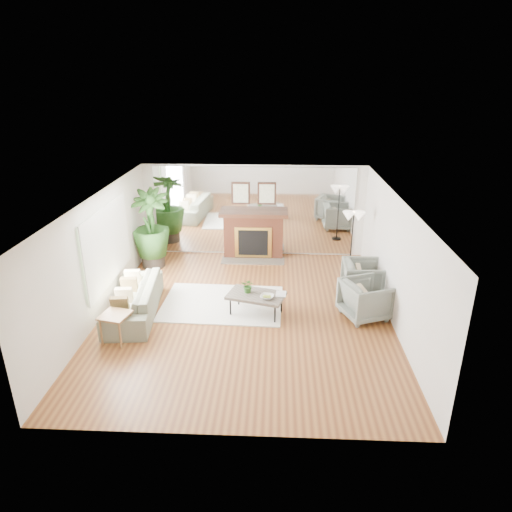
{
  "coord_description": "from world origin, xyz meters",
  "views": [
    {
      "loc": [
        0.62,
        -8.49,
        4.72
      ],
      "look_at": [
        0.19,
        0.6,
        1.08
      ],
      "focal_mm": 32.0,
      "sensor_mm": 36.0,
      "label": 1
    }
  ],
  "objects_px": {
    "armchair_front": "(365,299)",
    "sofa": "(134,299)",
    "side_table": "(115,319)",
    "armchair_back": "(363,278)",
    "floor_lamp": "(353,222)",
    "fireplace": "(254,234)",
    "potted_ficus": "(151,226)",
    "coffee_table": "(256,296)"
  },
  "relations": [
    {
      "from": "potted_ficus",
      "to": "floor_lamp",
      "type": "distance_m",
      "value": 5.09
    },
    {
      "from": "sofa",
      "to": "side_table",
      "type": "distance_m",
      "value": 1.08
    },
    {
      "from": "sofa",
      "to": "armchair_back",
      "type": "relative_size",
      "value": 2.62
    },
    {
      "from": "coffee_table",
      "to": "sofa",
      "type": "relative_size",
      "value": 0.56
    },
    {
      "from": "armchair_back",
      "to": "side_table",
      "type": "height_order",
      "value": "armchair_back"
    },
    {
      "from": "floor_lamp",
      "to": "armchair_back",
      "type": "bearing_deg",
      "value": -82.87
    },
    {
      "from": "fireplace",
      "to": "armchair_front",
      "type": "bearing_deg",
      "value": -52.82
    },
    {
      "from": "potted_ficus",
      "to": "armchair_front",
      "type": "bearing_deg",
      "value": -26.08
    },
    {
      "from": "fireplace",
      "to": "sofa",
      "type": "bearing_deg",
      "value": -124.93
    },
    {
      "from": "armchair_back",
      "to": "side_table",
      "type": "distance_m",
      "value": 5.42
    },
    {
      "from": "coffee_table",
      "to": "sofa",
      "type": "distance_m",
      "value": 2.57
    },
    {
      "from": "armchair_front",
      "to": "potted_ficus",
      "type": "xyz_separation_m",
      "value": [
        -5.08,
        2.49,
        0.69
      ]
    },
    {
      "from": "sofa",
      "to": "side_table",
      "type": "relative_size",
      "value": 3.85
    },
    {
      "from": "floor_lamp",
      "to": "potted_ficus",
      "type": "bearing_deg",
      "value": 175.69
    },
    {
      "from": "fireplace",
      "to": "armchair_front",
      "type": "distance_m",
      "value": 4.11
    },
    {
      "from": "fireplace",
      "to": "potted_ficus",
      "type": "distance_m",
      "value": 2.75
    },
    {
      "from": "coffee_table",
      "to": "side_table",
      "type": "height_order",
      "value": "side_table"
    },
    {
      "from": "floor_lamp",
      "to": "coffee_table",
      "type": "bearing_deg",
      "value": -136.92
    },
    {
      "from": "sofa",
      "to": "potted_ficus",
      "type": "xyz_separation_m",
      "value": [
        -0.26,
        2.57,
        0.76
      ]
    },
    {
      "from": "armchair_front",
      "to": "sofa",
      "type": "bearing_deg",
      "value": 69.47
    },
    {
      "from": "coffee_table",
      "to": "side_table",
      "type": "relative_size",
      "value": 2.15
    },
    {
      "from": "coffee_table",
      "to": "armchair_front",
      "type": "distance_m",
      "value": 2.26
    },
    {
      "from": "coffee_table",
      "to": "side_table",
      "type": "xyz_separation_m",
      "value": [
        -2.58,
        -1.17,
        0.06
      ]
    },
    {
      "from": "sofa",
      "to": "armchair_back",
      "type": "xyz_separation_m",
      "value": [
        4.94,
        1.13,
        0.06
      ]
    },
    {
      "from": "coffee_table",
      "to": "floor_lamp",
      "type": "relative_size",
      "value": 0.78
    },
    {
      "from": "sofa",
      "to": "potted_ficus",
      "type": "distance_m",
      "value": 2.69
    },
    {
      "from": "potted_ficus",
      "to": "armchair_back",
      "type": "bearing_deg",
      "value": -15.5
    },
    {
      "from": "armchair_front",
      "to": "side_table",
      "type": "height_order",
      "value": "armchair_front"
    },
    {
      "from": "side_table",
      "to": "armchair_back",
      "type": "bearing_deg",
      "value": 24.01
    },
    {
      "from": "potted_ficus",
      "to": "floor_lamp",
      "type": "bearing_deg",
      "value": -4.31
    },
    {
      "from": "coffee_table",
      "to": "side_table",
      "type": "distance_m",
      "value": 2.83
    },
    {
      "from": "coffee_table",
      "to": "potted_ficus",
      "type": "relative_size",
      "value": 0.63
    },
    {
      "from": "fireplace",
      "to": "side_table",
      "type": "bearing_deg",
      "value": -117.97
    },
    {
      "from": "armchair_front",
      "to": "side_table",
      "type": "relative_size",
      "value": 1.47
    },
    {
      "from": "side_table",
      "to": "potted_ficus",
      "type": "distance_m",
      "value": 3.71
    },
    {
      "from": "side_table",
      "to": "potted_ficus",
      "type": "bearing_deg",
      "value": 93.88
    },
    {
      "from": "armchair_back",
      "to": "side_table",
      "type": "bearing_deg",
      "value": 114.54
    },
    {
      "from": "fireplace",
      "to": "coffee_table",
      "type": "bearing_deg",
      "value": -86.1
    },
    {
      "from": "fireplace",
      "to": "floor_lamp",
      "type": "xyz_separation_m",
      "value": [
        2.47,
        -1.16,
        0.76
      ]
    },
    {
      "from": "floor_lamp",
      "to": "fireplace",
      "type": "bearing_deg",
      "value": 154.76
    },
    {
      "from": "potted_ficus",
      "to": "sofa",
      "type": "bearing_deg",
      "value": -84.29
    },
    {
      "from": "sofa",
      "to": "floor_lamp",
      "type": "bearing_deg",
      "value": 108.57
    }
  ]
}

